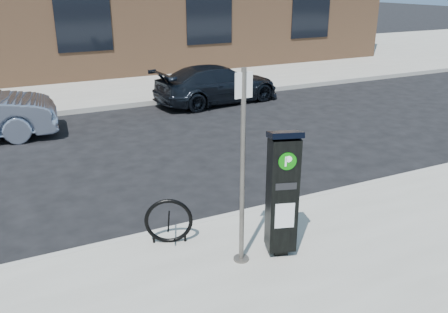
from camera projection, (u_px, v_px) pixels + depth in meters
ground at (235, 221)px, 7.84m from camera, size 120.00×120.00×0.00m
sidewalk_far at (80, 74)px, 19.59m from camera, size 60.00×12.00×0.15m
curb_near at (236, 217)px, 7.79m from camera, size 60.00×0.12×0.16m
curb_far at (115, 107)px, 14.56m from camera, size 60.00×0.12×0.16m
parking_kiosk at (282, 192)px, 6.33m from camera, size 0.51×0.47×1.81m
sign_pole at (242, 172)px, 6.02m from camera, size 0.23×0.21×2.63m
bike_rack at (169, 221)px, 6.80m from camera, size 0.67×0.30×0.69m
car_dark at (217, 84)px, 15.16m from camera, size 4.33×2.17×1.21m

